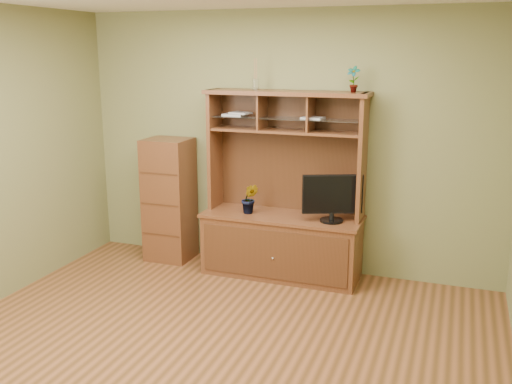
% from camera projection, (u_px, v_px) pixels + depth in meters
% --- Properties ---
extents(room, '(4.54, 4.04, 2.74)m').
position_uv_depth(room, '(206.00, 183.00, 4.13)').
color(room, '#523217').
rests_on(room, ground).
extents(media_hutch, '(1.66, 0.61, 1.90)m').
position_uv_depth(media_hutch, '(282.00, 226.00, 5.89)').
color(media_hutch, '#4E2916').
rests_on(media_hutch, room).
extents(monitor, '(0.57, 0.27, 0.47)m').
position_uv_depth(monitor, '(332.00, 197.00, 5.55)').
color(monitor, black).
rests_on(monitor, media_hutch).
extents(orchid_plant, '(0.20, 0.17, 0.31)m').
position_uv_depth(orchid_plant, '(250.00, 199.00, 5.85)').
color(orchid_plant, '#355E20').
rests_on(orchid_plant, media_hutch).
extents(top_plant, '(0.15, 0.12, 0.25)m').
position_uv_depth(top_plant, '(353.00, 79.00, 5.38)').
color(top_plant, '#365E21').
rests_on(top_plant, media_hutch).
extents(reed_diffuser, '(0.06, 0.06, 0.31)m').
position_uv_depth(reed_diffuser, '(255.00, 78.00, 5.71)').
color(reed_diffuser, silver).
rests_on(reed_diffuser, media_hutch).
extents(magazines, '(1.06, 0.19, 0.04)m').
position_uv_depth(magazines, '(261.00, 115.00, 5.78)').
color(magazines, silver).
rests_on(magazines, media_hutch).
extents(side_cabinet, '(0.49, 0.44, 1.36)m').
position_uv_depth(side_cabinet, '(169.00, 200.00, 6.32)').
color(side_cabinet, '#4E2916').
rests_on(side_cabinet, room).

